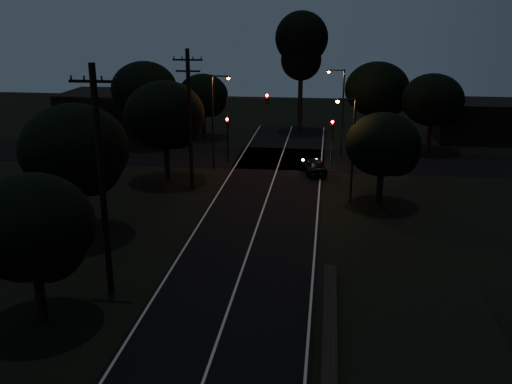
# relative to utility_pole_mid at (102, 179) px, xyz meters

# --- Properties ---
(road_surface) EXTENTS (60.00, 70.00, 0.03)m
(road_surface) POSITION_rel_utility_pole_mid_xyz_m (6.00, 16.12, -5.73)
(road_surface) COLOR black
(road_surface) RESTS_ON ground
(utility_pole_mid) EXTENTS (2.20, 0.30, 11.00)m
(utility_pole_mid) POSITION_rel_utility_pole_mid_xyz_m (0.00, 0.00, 0.00)
(utility_pole_mid) COLOR black
(utility_pole_mid) RESTS_ON ground
(utility_pole_far) EXTENTS (2.20, 0.30, 10.50)m
(utility_pole_far) POSITION_rel_utility_pole_mid_xyz_m (0.00, 17.00, -0.25)
(utility_pole_far) COLOR black
(utility_pole_far) RESTS_ON ground
(tree_left_b) EXTENTS (5.31, 5.31, 6.75)m
(tree_left_b) POSITION_rel_utility_pole_mid_xyz_m (-1.81, -3.11, -1.36)
(tree_left_b) COLOR black
(tree_left_b) RESTS_ON ground
(tree_left_c) EXTENTS (6.36, 6.36, 8.04)m
(tree_left_c) POSITION_rel_utility_pole_mid_xyz_m (-4.27, 6.87, -0.54)
(tree_left_c) COLOR black
(tree_left_c) RESTS_ON ground
(tree_left_d) EXTENTS (6.28, 6.28, 7.96)m
(tree_left_d) POSITION_rel_utility_pole_mid_xyz_m (-2.28, 18.87, -0.58)
(tree_left_d) COLOR black
(tree_left_d) RESTS_ON ground
(tree_far_nw) EXTENTS (5.34, 5.34, 6.76)m
(tree_far_nw) POSITION_rel_utility_pole_mid_xyz_m (-2.81, 34.89, -1.36)
(tree_far_nw) COLOR black
(tree_far_nw) RESTS_ON ground
(tree_far_w) EXTENTS (6.55, 6.55, 8.35)m
(tree_far_w) POSITION_rel_utility_pole_mid_xyz_m (-7.77, 30.87, -0.32)
(tree_far_w) COLOR black
(tree_far_w) RESTS_ON ground
(tree_far_ne) EXTENTS (6.49, 6.49, 8.21)m
(tree_far_ne) POSITION_rel_utility_pole_mid_xyz_m (15.23, 34.87, -0.43)
(tree_far_ne) COLOR black
(tree_far_ne) RESTS_ON ground
(tree_far_e) EXTENTS (5.85, 5.85, 7.43)m
(tree_far_e) POSITION_rel_utility_pole_mid_xyz_m (20.21, 31.88, -0.93)
(tree_far_e) COLOR black
(tree_far_e) RESTS_ON ground
(tree_right_a) EXTENTS (5.15, 5.15, 6.54)m
(tree_right_a) POSITION_rel_utility_pole_mid_xyz_m (14.18, 14.90, -1.50)
(tree_right_a) COLOR black
(tree_right_a) RESTS_ON ground
(tall_pine) EXTENTS (5.75, 5.75, 13.06)m
(tall_pine) POSITION_rel_utility_pole_mid_xyz_m (7.00, 40.00, 3.67)
(tall_pine) COLOR black
(tall_pine) RESTS_ON ground
(building_left) EXTENTS (10.00, 8.00, 4.40)m
(building_left) POSITION_rel_utility_pole_mid_xyz_m (-14.00, 37.00, -3.54)
(building_left) COLOR black
(building_left) RESTS_ON ground
(building_right) EXTENTS (9.00, 7.00, 4.00)m
(building_right) POSITION_rel_utility_pole_mid_xyz_m (26.00, 38.00, -3.74)
(building_right) COLOR black
(building_right) RESTS_ON ground
(signal_left) EXTENTS (0.28, 0.35, 4.10)m
(signal_left) POSITION_rel_utility_pole_mid_xyz_m (1.40, 24.99, -2.90)
(signal_left) COLOR black
(signal_left) RESTS_ON ground
(signal_right) EXTENTS (0.28, 0.35, 4.10)m
(signal_right) POSITION_rel_utility_pole_mid_xyz_m (10.60, 24.99, -2.90)
(signal_right) COLOR black
(signal_right) RESTS_ON ground
(signal_mast) EXTENTS (3.70, 0.35, 6.25)m
(signal_mast) POSITION_rel_utility_pole_mid_xyz_m (3.09, 24.99, -1.40)
(signal_mast) COLOR black
(signal_mast) RESTS_ON ground
(streetlight_a) EXTENTS (1.66, 0.26, 8.00)m
(streetlight_a) POSITION_rel_utility_pole_mid_xyz_m (0.69, 23.00, -1.10)
(streetlight_a) COLOR black
(streetlight_a) RESTS_ON ground
(streetlight_b) EXTENTS (1.66, 0.26, 8.00)m
(streetlight_b) POSITION_rel_utility_pole_mid_xyz_m (11.31, 29.00, -1.10)
(streetlight_b) COLOR black
(streetlight_b) RESTS_ON ground
(streetlight_c) EXTENTS (1.46, 0.26, 7.50)m
(streetlight_c) POSITION_rel_utility_pole_mid_xyz_m (11.83, 15.00, -1.39)
(streetlight_c) COLOR black
(streetlight_c) RESTS_ON ground
(car) EXTENTS (2.52, 4.29, 1.37)m
(car) POSITION_rel_utility_pole_mid_xyz_m (9.20, 22.37, -5.05)
(car) COLOR black
(car) RESTS_ON ground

